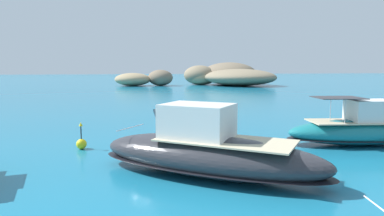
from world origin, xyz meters
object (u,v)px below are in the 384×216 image
Objects in this scene: motorboat_charcoal at (207,152)px; motorboat_teal at (363,130)px; channel_buoy at (81,143)px; islet_large at (228,75)px; islet_small at (143,79)px.

motorboat_charcoal is 10.84m from motorboat_teal.
motorboat_teal is at bearing 22.33° from motorboat_charcoal.
motorboat_charcoal reaches higher than channel_buoy.
islet_large is at bearing 73.83° from motorboat_charcoal.
islet_small is at bearing 99.29° from motorboat_teal.
motorboat_charcoal is at bearing -157.67° from motorboat_teal.
islet_large is 3.00× the size of motorboat_teal.
islet_small reaches higher than motorboat_teal.
islet_large is 65.48m from motorboat_teal.
channel_buoy is (-5.31, -62.53, -1.25)m from islet_small.
motorboat_teal is at bearing -80.71° from islet_small.
islet_large is at bearing 81.27° from motorboat_teal.
motorboat_teal is 15.88m from channel_buoy.
motorboat_teal is 6.09× the size of channel_buoy.
motorboat_teal is (-9.94, -64.71, -1.43)m from islet_large.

